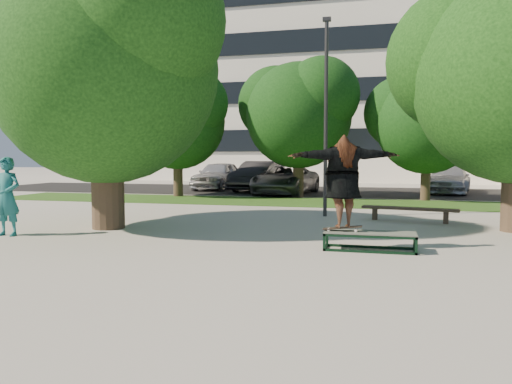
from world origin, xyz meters
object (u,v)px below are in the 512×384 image
(grind_box, at_px, (370,241))
(car_grey, at_px, (286,180))
(lamppost, at_px, (326,115))
(bench, at_px, (409,210))
(car_silver_a, at_px, (218,175))
(car_silver_b, at_px, (449,179))
(bystander, at_px, (7,196))
(tree_left, at_px, (104,57))
(car_dark, at_px, (259,176))

(grind_box, relative_size, car_grey, 0.35)
(lamppost, distance_m, grind_box, 6.40)
(bench, xyz_separation_m, car_silver_a, (-9.72, 11.77, 0.44))
(bench, height_order, car_silver_a, car_silver_a)
(car_silver_b, bearing_deg, lamppost, -103.15)
(bystander, height_order, bench, bystander)
(tree_left, xyz_separation_m, grind_box, (6.79, -1.57, -4.23))
(car_silver_b, bearing_deg, grind_box, -90.99)
(tree_left, distance_m, lamppost, 6.70)
(lamppost, xyz_separation_m, grind_box, (1.50, -5.48, -2.96))
(grind_box, bearing_deg, lamppost, 105.32)
(bystander, relative_size, car_dark, 0.38)
(grind_box, xyz_separation_m, car_silver_a, (-8.72, 16.55, 0.60))
(grind_box, bearing_deg, bench, 78.19)
(bench, height_order, car_dark, car_dark)
(grind_box, height_order, bystander, bystander)
(grind_box, xyz_separation_m, bystander, (-8.36, -0.20, 0.75))
(car_silver_a, relative_size, car_grey, 0.91)
(bench, relative_size, car_silver_b, 0.56)
(bystander, bearing_deg, car_silver_a, 91.17)
(grind_box, xyz_separation_m, car_grey, (-4.38, 13.98, 0.52))
(bystander, height_order, car_grey, bystander)
(car_silver_a, distance_m, car_dark, 2.55)
(tree_left, xyz_separation_m, car_dark, (0.56, 14.41, -3.62))
(bystander, bearing_deg, car_silver_b, 54.89)
(bench, height_order, car_silver_b, car_silver_b)
(car_silver_a, height_order, car_grey, car_silver_a)
(car_silver_a, relative_size, car_silver_b, 0.97)
(bystander, height_order, car_silver_a, bystander)
(lamppost, distance_m, car_dark, 11.75)
(car_dark, height_order, car_grey, car_dark)
(tree_left, distance_m, car_dark, 14.86)
(lamppost, xyz_separation_m, car_silver_b, (5.00, 11.23, -2.45))
(bystander, relative_size, car_grey, 0.37)
(grind_box, distance_m, car_silver_a, 18.71)
(bystander, distance_m, car_silver_a, 16.76)
(car_silver_b, bearing_deg, car_dark, -164.86)
(bystander, bearing_deg, car_grey, 74.25)
(lamppost, bearing_deg, bench, -15.53)
(car_dark, bearing_deg, lamppost, -58.01)
(tree_left, distance_m, car_silver_b, 18.68)
(bench, distance_m, car_grey, 10.66)
(tree_left, xyz_separation_m, bench, (7.79, 3.21, -4.08))
(car_dark, bearing_deg, car_silver_b, 12.03)
(lamppost, distance_m, car_grey, 9.30)
(car_grey, bearing_deg, tree_left, -94.18)
(grind_box, bearing_deg, bystander, -178.61)
(bystander, distance_m, car_grey, 14.73)
(bench, distance_m, car_silver_b, 12.19)
(bystander, xyz_separation_m, car_silver_b, (11.86, 16.91, -0.24))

